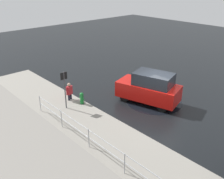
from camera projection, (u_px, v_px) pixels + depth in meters
ground_plane at (157, 110)px, 15.23m from camera, size 60.00×60.00×0.00m
kerb_strip at (105, 137)px, 12.64m from camera, size 24.00×3.20×0.04m
moving_hatchback at (149, 88)px, 15.69m from camera, size 4.21×2.69×2.06m
fire_hydrant at (82, 99)px, 15.73m from camera, size 0.42×0.31×0.80m
pedestrian at (69, 91)px, 16.13m from camera, size 0.32×0.56×1.22m
metal_railing at (89, 135)px, 11.55m from camera, size 9.47×0.04×1.05m
sign_post at (64, 85)px, 14.74m from camera, size 0.07×0.44×2.40m
puddle_patch at (154, 101)px, 16.26m from camera, size 3.63×3.63×0.01m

